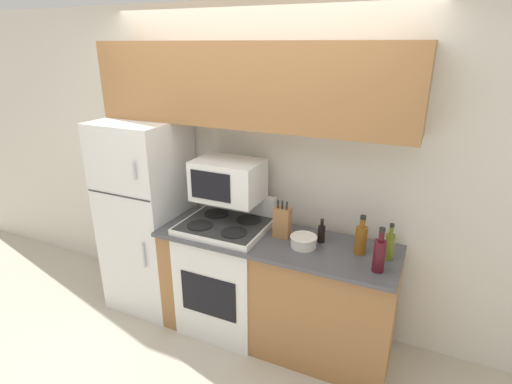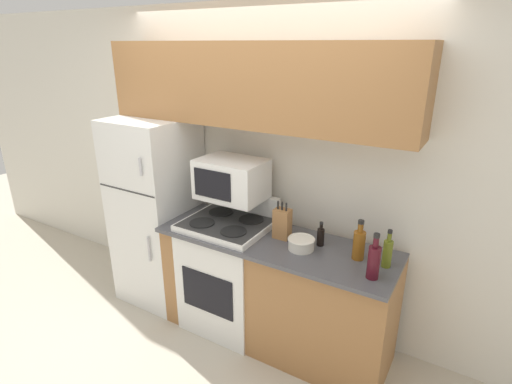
% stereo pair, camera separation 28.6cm
% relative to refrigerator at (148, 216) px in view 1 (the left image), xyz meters
% --- Properties ---
extents(ground_plane, '(12.00, 12.00, 0.00)m').
position_rel_refrigerator_xyz_m(ground_plane, '(0.89, -0.31, -0.84)').
color(ground_plane, beige).
extents(wall_back, '(8.00, 0.05, 2.55)m').
position_rel_refrigerator_xyz_m(wall_back, '(0.89, 0.35, 0.44)').
color(wall_back, silver).
rests_on(wall_back, ground_plane).
extents(lower_cabinets, '(1.79, 0.61, 0.90)m').
position_rel_refrigerator_xyz_m(lower_cabinets, '(1.21, -0.03, -0.39)').
color(lower_cabinets, '#9E6B3D').
rests_on(lower_cabinets, ground_plane).
extents(refrigerator, '(0.64, 0.65, 1.67)m').
position_rel_refrigerator_xyz_m(refrigerator, '(0.00, 0.00, 0.00)').
color(refrigerator, white).
rests_on(refrigerator, ground_plane).
extents(upper_cabinets, '(2.43, 0.35, 0.59)m').
position_rel_refrigerator_xyz_m(upper_cabinets, '(0.89, 0.15, 1.13)').
color(upper_cabinets, '#9E6B3D').
rests_on(upper_cabinets, refrigerator).
extents(stove, '(0.65, 0.59, 1.10)m').
position_rel_refrigerator_xyz_m(stove, '(0.79, -0.04, -0.35)').
color(stove, white).
rests_on(stove, ground_plane).
extents(microwave, '(0.51, 0.37, 0.31)m').
position_rel_refrigerator_xyz_m(microwave, '(0.78, 0.05, 0.43)').
color(microwave, white).
rests_on(microwave, stove).
extents(knife_block, '(0.12, 0.09, 0.29)m').
position_rel_refrigerator_xyz_m(knife_block, '(1.24, 0.01, 0.18)').
color(knife_block, '#9E6B3D').
rests_on(knife_block, lower_cabinets).
extents(bowl, '(0.19, 0.19, 0.08)m').
position_rel_refrigerator_xyz_m(bowl, '(1.44, -0.07, 0.10)').
color(bowl, silver).
rests_on(bowl, lower_cabinets).
extents(bottle_wine_red, '(0.08, 0.08, 0.30)m').
position_rel_refrigerator_xyz_m(bottle_wine_red, '(1.97, -0.18, 0.18)').
color(bottle_wine_red, '#470F19').
rests_on(bottle_wine_red, lower_cabinets).
extents(bottle_whiskey, '(0.08, 0.08, 0.28)m').
position_rel_refrigerator_xyz_m(bottle_whiskey, '(1.82, -0.00, 0.17)').
color(bottle_whiskey, brown).
rests_on(bottle_whiskey, lower_cabinets).
extents(bottle_soy_sauce, '(0.05, 0.05, 0.18)m').
position_rel_refrigerator_xyz_m(bottle_soy_sauce, '(1.53, 0.05, 0.13)').
color(bottle_soy_sauce, black).
rests_on(bottle_soy_sauce, lower_cabinets).
extents(bottle_olive_oil, '(0.06, 0.06, 0.26)m').
position_rel_refrigerator_xyz_m(bottle_olive_oil, '(2.01, -0.01, 0.16)').
color(bottle_olive_oil, '#5B6619').
rests_on(bottle_olive_oil, lower_cabinets).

